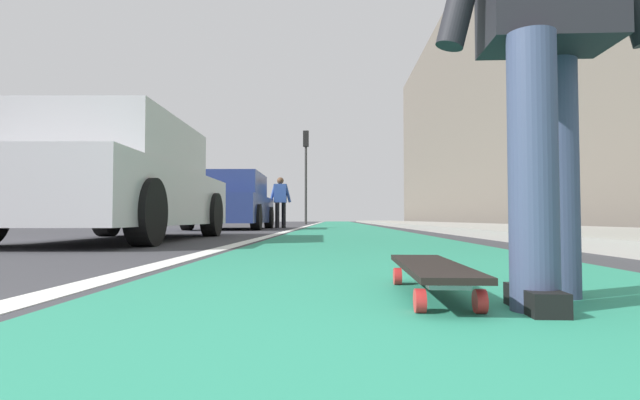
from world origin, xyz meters
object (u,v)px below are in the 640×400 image
Objects in this scene: parked_car_near at (121,183)px; pedestrian_distant at (280,199)px; parked_car_mid at (232,203)px; traffic_light at (306,160)px; skateboard at (431,270)px; skater_person at (546,12)px.

parked_car_near is 3.03× the size of pedestrian_distant.
parked_car_mid is (6.81, 0.02, -0.02)m from parked_car_near.
pedestrian_distant is (8.58, -1.08, 0.15)m from parked_car_near.
traffic_light is at bearing -6.29° from parked_car_mid.
traffic_light is 3.10× the size of pedestrian_distant.
traffic_light is at bearing 4.38° from skateboard.
skateboard is 11.63m from parked_car_mid.
pedestrian_distant is at bearing 8.55° from skateboard.
skater_person is 1.07× the size of pedestrian_distant.
traffic_light is (22.91, 1.76, 3.14)m from skateboard.
parked_car_mid is 2.09m from pedestrian_distant.
skater_person is at bearing -174.80° from traffic_light.
parked_car_near is 18.74m from traffic_light.
pedestrian_distant reaches higher than parked_car_mid.
pedestrian_distant is (13.12, 2.30, -0.06)m from skater_person.
parked_car_near reaches higher than parked_car_mid.
parked_car_near is (4.54, 3.38, -0.21)m from skater_person.
parked_car_near is 6.81m from parked_car_mid.
skateboard is 0.51× the size of skater_person.
skater_person is at bearing -143.37° from parked_car_near.
skater_person is (-0.15, -0.35, 0.84)m from skateboard.
skateboard is at bearing 66.68° from skater_person.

